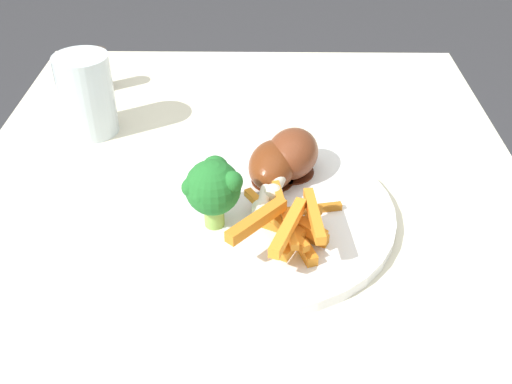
{
  "coord_description": "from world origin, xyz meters",
  "views": [
    {
      "loc": [
        0.44,
        0.02,
        1.14
      ],
      "look_at": [
        -0.06,
        0.01,
        0.77
      ],
      "focal_mm": 42.45,
      "sensor_mm": 36.0,
      "label": 1
    }
  ],
  "objects_px": {
    "water_glass": "(86,95)",
    "broccoli_floret_front": "(212,186)",
    "dining_table": "(244,347)",
    "dinner_plate": "(256,212)",
    "chicken_drumstick_near": "(272,167)",
    "carrot_fries_pile": "(290,223)",
    "chicken_drumstick_far": "(291,155)",
    "pepper_shaker": "(98,70)"
  },
  "relations": [
    {
      "from": "dining_table",
      "to": "chicken_drumstick_far",
      "type": "bearing_deg",
      "value": 157.87
    },
    {
      "from": "water_glass",
      "to": "pepper_shaker",
      "type": "relative_size",
      "value": 1.71
    },
    {
      "from": "carrot_fries_pile",
      "to": "dinner_plate",
      "type": "bearing_deg",
      "value": -146.92
    },
    {
      "from": "carrot_fries_pile",
      "to": "pepper_shaker",
      "type": "relative_size",
      "value": 2.05
    },
    {
      "from": "dining_table",
      "to": "dinner_plate",
      "type": "xyz_separation_m",
      "value": [
        -0.06,
        0.01,
        0.14
      ]
    },
    {
      "from": "carrot_fries_pile",
      "to": "chicken_drumstick_near",
      "type": "height_order",
      "value": "same"
    },
    {
      "from": "broccoli_floret_front",
      "to": "chicken_drumstick_near",
      "type": "distance_m",
      "value": 0.09
    },
    {
      "from": "chicken_drumstick_far",
      "to": "pepper_shaker",
      "type": "distance_m",
      "value": 0.35
    },
    {
      "from": "broccoli_floret_front",
      "to": "dining_table",
      "type": "bearing_deg",
      "value": 38.78
    },
    {
      "from": "chicken_drumstick_far",
      "to": "broccoli_floret_front",
      "type": "bearing_deg",
      "value": -42.19
    },
    {
      "from": "carrot_fries_pile",
      "to": "pepper_shaker",
      "type": "height_order",
      "value": "pepper_shaker"
    },
    {
      "from": "carrot_fries_pile",
      "to": "chicken_drumstick_near",
      "type": "bearing_deg",
      "value": -170.11
    },
    {
      "from": "dinner_plate",
      "to": "chicken_drumstick_near",
      "type": "xyz_separation_m",
      "value": [
        -0.04,
        0.02,
        0.03
      ]
    },
    {
      "from": "carrot_fries_pile",
      "to": "water_glass",
      "type": "relative_size",
      "value": 1.19
    },
    {
      "from": "chicken_drumstick_near",
      "to": "water_glass",
      "type": "height_order",
      "value": "water_glass"
    },
    {
      "from": "dining_table",
      "to": "dinner_plate",
      "type": "distance_m",
      "value": 0.15
    },
    {
      "from": "water_glass",
      "to": "dining_table",
      "type": "bearing_deg",
      "value": 40.09
    },
    {
      "from": "dining_table",
      "to": "chicken_drumstick_near",
      "type": "distance_m",
      "value": 0.2
    },
    {
      "from": "dining_table",
      "to": "broccoli_floret_front",
      "type": "height_order",
      "value": "broccoli_floret_front"
    },
    {
      "from": "dinner_plate",
      "to": "carrot_fries_pile",
      "type": "xyz_separation_m",
      "value": [
        0.05,
        0.03,
        0.03
      ]
    },
    {
      "from": "broccoli_floret_front",
      "to": "chicken_drumstick_far",
      "type": "distance_m",
      "value": 0.12
    },
    {
      "from": "dining_table",
      "to": "broccoli_floret_front",
      "type": "bearing_deg",
      "value": -141.22
    },
    {
      "from": "dining_table",
      "to": "pepper_shaker",
      "type": "relative_size",
      "value": 16.55
    },
    {
      "from": "carrot_fries_pile",
      "to": "pepper_shaker",
      "type": "distance_m",
      "value": 0.43
    },
    {
      "from": "carrot_fries_pile",
      "to": "water_glass",
      "type": "xyz_separation_m",
      "value": [
        -0.23,
        -0.25,
        0.02
      ]
    },
    {
      "from": "dining_table",
      "to": "carrot_fries_pile",
      "type": "relative_size",
      "value": 8.09
    },
    {
      "from": "dining_table",
      "to": "pepper_shaker",
      "type": "height_order",
      "value": "pepper_shaker"
    },
    {
      "from": "carrot_fries_pile",
      "to": "pepper_shaker",
      "type": "bearing_deg",
      "value": -143.01
    },
    {
      "from": "dining_table",
      "to": "chicken_drumstick_near",
      "type": "xyz_separation_m",
      "value": [
        -0.11,
        0.03,
        0.17
      ]
    },
    {
      "from": "broccoli_floret_front",
      "to": "carrot_fries_pile",
      "type": "distance_m",
      "value": 0.08
    },
    {
      "from": "broccoli_floret_front",
      "to": "pepper_shaker",
      "type": "relative_size",
      "value": 1.22
    },
    {
      "from": "dinner_plate",
      "to": "chicken_drumstick_far",
      "type": "xyz_separation_m",
      "value": [
        -0.06,
        0.04,
        0.03
      ]
    },
    {
      "from": "dinner_plate",
      "to": "water_glass",
      "type": "xyz_separation_m",
      "value": [
        -0.18,
        -0.21,
        0.05
      ]
    },
    {
      "from": "dining_table",
      "to": "water_glass",
      "type": "distance_m",
      "value": 0.36
    },
    {
      "from": "pepper_shaker",
      "to": "water_glass",
      "type": "bearing_deg",
      "value": 7.37
    },
    {
      "from": "dinner_plate",
      "to": "carrot_fries_pile",
      "type": "distance_m",
      "value": 0.07
    },
    {
      "from": "chicken_drumstick_near",
      "to": "chicken_drumstick_far",
      "type": "relative_size",
      "value": 1.02
    },
    {
      "from": "dinner_plate",
      "to": "pepper_shaker",
      "type": "bearing_deg",
      "value": -142.37
    },
    {
      "from": "broccoli_floret_front",
      "to": "pepper_shaker",
      "type": "bearing_deg",
      "value": -149.91
    },
    {
      "from": "chicken_drumstick_far",
      "to": "water_glass",
      "type": "xyz_separation_m",
      "value": [
        -0.11,
        -0.25,
        0.01
      ]
    },
    {
      "from": "broccoli_floret_front",
      "to": "chicken_drumstick_far",
      "type": "height_order",
      "value": "broccoli_floret_front"
    },
    {
      "from": "water_glass",
      "to": "broccoli_floret_front",
      "type": "bearing_deg",
      "value": 40.32
    }
  ]
}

